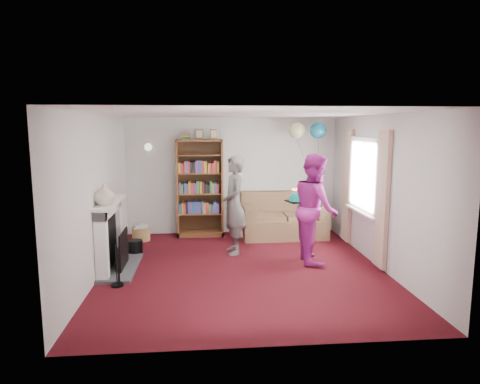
{
  "coord_description": "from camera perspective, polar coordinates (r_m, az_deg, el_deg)",
  "views": [
    {
      "loc": [
        -0.65,
        -6.67,
        2.3
      ],
      "look_at": [
        0.0,
        0.6,
        1.18
      ],
      "focal_mm": 32.0,
      "sensor_mm": 36.0,
      "label": 1
    }
  ],
  "objects": [
    {
      "name": "fireplace",
      "position": [
        7.23,
        -16.54,
        -5.97
      ],
      "size": [
        0.55,
        1.8,
        1.12
      ],
      "color": "#3F3F42",
      "rests_on": "ground"
    },
    {
      "name": "birthday_cake",
      "position": [
        7.42,
        7.66,
        -0.8
      ],
      "size": [
        0.33,
        0.33,
        0.22
      ],
      "rotation": [
        0.0,
        0.0,
        0.27
      ],
      "color": "black",
      "rests_on": "ground"
    },
    {
      "name": "person_striped",
      "position": [
        7.74,
        -0.8,
        -1.72
      ],
      "size": [
        0.49,
        0.7,
        1.8
      ],
      "primitive_type": "imported",
      "rotation": [
        0.0,
        0.0,
        -1.47
      ],
      "color": "black",
      "rests_on": "ground"
    },
    {
      "name": "bookcase",
      "position": [
        9.06,
        -5.38,
        0.4
      ],
      "size": [
        0.97,
        0.42,
        2.25
      ],
      "color": "#472B14",
      "rests_on": "ground"
    },
    {
      "name": "wall_right",
      "position": [
        7.35,
        18.24,
        0.06
      ],
      "size": [
        0.02,
        5.0,
        2.5
      ],
      "primitive_type": "cube",
      "color": "silver",
      "rests_on": "ground"
    },
    {
      "name": "wall_back",
      "position": [
        9.26,
        -1.09,
        2.2
      ],
      "size": [
        4.5,
        0.02,
        2.5
      ],
      "primitive_type": "cube",
      "color": "silver",
      "rests_on": "ground"
    },
    {
      "name": "ceiling",
      "position": [
        6.7,
        0.43,
        10.47
      ],
      "size": [
        4.5,
        5.0,
        0.01
      ],
      "primitive_type": "cube",
      "color": "white",
      "rests_on": "wall_back"
    },
    {
      "name": "sofa",
      "position": [
        9.11,
        5.74,
        -3.72
      ],
      "size": [
        1.74,
        0.92,
        0.92
      ],
      "rotation": [
        0.0,
        0.0,
        0.02
      ],
      "color": "brown",
      "rests_on": "ground"
    },
    {
      "name": "mantel_vase",
      "position": [
        6.76,
        -17.66,
        -0.3
      ],
      "size": [
        0.41,
        0.41,
        0.33
      ],
      "primitive_type": "imported",
      "rotation": [
        0.0,
        0.0,
        0.41
      ],
      "color": "beige",
      "rests_on": "fireplace"
    },
    {
      "name": "wall_sconce",
      "position": [
        9.11,
        -12.14,
        5.88
      ],
      "size": [
        0.16,
        0.23,
        0.16
      ],
      "color": "gold",
      "rests_on": "ground"
    },
    {
      "name": "wicker_basket",
      "position": [
        8.97,
        -13.06,
        -5.39
      ],
      "size": [
        0.36,
        0.36,
        0.33
      ],
      "rotation": [
        0.0,
        0.0,
        0.31
      ],
      "color": "#9A7747",
      "rests_on": "ground"
    },
    {
      "name": "ground",
      "position": [
        7.08,
        0.41,
        -10.24
      ],
      "size": [
        5.0,
        5.0,
        0.0
      ],
      "primitive_type": "plane",
      "color": "black",
      "rests_on": "ground"
    },
    {
      "name": "wall_left",
      "position": [
        6.94,
        -18.5,
        -0.45
      ],
      "size": [
        0.02,
        5.0,
        2.5
      ],
      "primitive_type": "cube",
      "color": "silver",
      "rests_on": "ground"
    },
    {
      "name": "person_magenta",
      "position": [
        7.4,
        9.98,
        -2.1
      ],
      "size": [
        0.73,
        0.92,
        1.86
      ],
      "primitive_type": "imported",
      "rotation": [
        0.0,
        0.0,
        1.54
      ],
      "color": "#A82185",
      "rests_on": "ground"
    },
    {
      "name": "window_bay",
      "position": [
        7.88,
        16.15,
        0.37
      ],
      "size": [
        0.14,
        2.02,
        2.2
      ],
      "color": "white",
      "rests_on": "ground"
    },
    {
      "name": "balloons",
      "position": [
        8.97,
        9.0,
        8.1
      ],
      "size": [
        0.77,
        0.42,
        1.72
      ],
      "color": "#3F3F3F",
      "rests_on": "ground"
    }
  ]
}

